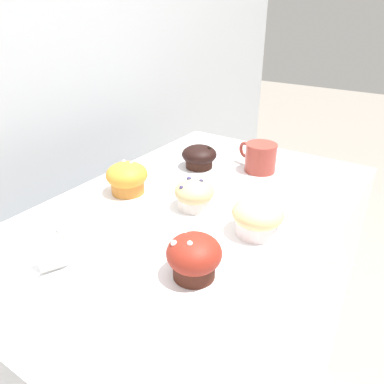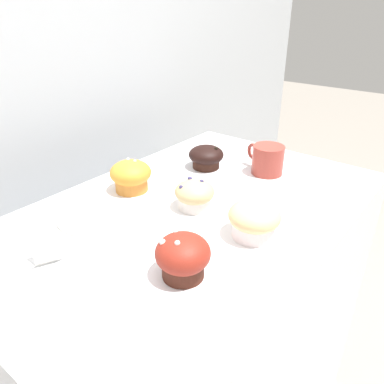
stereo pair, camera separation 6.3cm
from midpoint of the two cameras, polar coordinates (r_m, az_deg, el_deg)
name	(u,v)px [view 1 (the left image)]	position (r m, az deg, el deg)	size (l,w,h in m)	color
wall_back	(35,153)	(1.30, -24.05, 5.46)	(3.20, 0.10, 1.80)	#B2B7BC
display_counter	(193,340)	(1.18, -1.53, -21.68)	(1.00, 0.64, 0.89)	silver
muffin_front_center	(194,257)	(0.66, -2.43, -9.88)	(0.10, 0.10, 0.09)	#462016
muffin_back_left	(193,194)	(0.88, -1.85, -0.34)	(0.09, 0.09, 0.07)	silver
muffin_back_right	(258,217)	(0.79, 7.74, -3.79)	(0.11, 0.11, 0.08)	white
muffin_front_left	(127,178)	(0.97, -11.69, 2.12)	(0.11, 0.11, 0.08)	#CB7D32
muffin_front_right	(199,156)	(1.10, -0.53, 5.43)	(0.10, 0.10, 0.07)	black
coffee_cup	(260,157)	(1.09, 8.72, 5.31)	(0.09, 0.13, 0.08)	#99382D
serving_plate	(94,220)	(0.88, -16.66, -4.09)	(0.17, 0.17, 0.01)	beige
price_card	(52,256)	(0.74, -22.86, -9.04)	(0.06, 0.06, 0.06)	white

